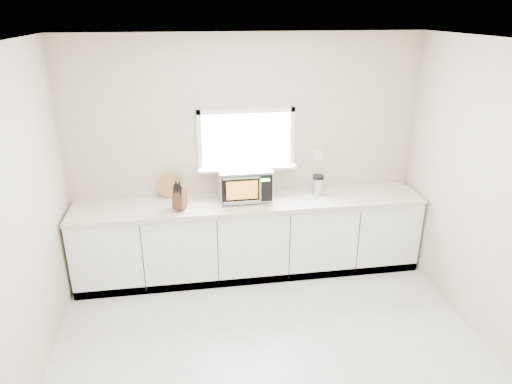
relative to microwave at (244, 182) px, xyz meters
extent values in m
plane|color=beige|center=(0.05, -1.77, -1.11)|extent=(4.00, 4.00, 0.00)
cube|color=#B4A48F|center=(0.05, 0.23, 0.24)|extent=(4.00, 0.02, 2.70)
cube|color=white|center=(0.05, 0.21, 0.44)|extent=(1.00, 0.02, 0.60)
cube|color=white|center=(0.05, 0.15, 0.12)|extent=(1.12, 0.16, 0.03)
cube|color=white|center=(0.05, 0.20, 0.76)|extent=(1.10, 0.04, 0.05)
cube|color=white|center=(0.05, 0.20, 0.11)|extent=(1.10, 0.04, 0.05)
cube|color=white|center=(-0.47, 0.20, 0.44)|extent=(0.05, 0.04, 0.70)
cube|color=white|center=(0.58, 0.20, 0.44)|extent=(0.05, 0.04, 0.70)
cube|color=white|center=(0.90, 0.22, 0.21)|extent=(0.12, 0.01, 0.12)
cube|color=white|center=(0.05, -0.07, -0.67)|extent=(3.92, 0.60, 0.88)
cube|color=beige|center=(0.05, -0.08, -0.21)|extent=(3.92, 0.64, 0.04)
cylinder|color=black|center=(-0.24, -0.17, -0.18)|extent=(0.03, 0.03, 0.02)
cylinder|color=black|center=(-0.24, 0.17, -0.18)|extent=(0.03, 0.03, 0.02)
cylinder|color=black|center=(0.24, -0.16, -0.18)|extent=(0.03, 0.03, 0.02)
cylinder|color=black|center=(0.24, 0.18, -0.18)|extent=(0.03, 0.03, 0.02)
cube|color=#ADAFB4|center=(0.00, 0.01, 0.00)|extent=(0.58, 0.44, 0.34)
cube|color=black|center=(0.00, -0.22, 0.00)|extent=(0.55, 0.02, 0.30)
cube|color=orange|center=(-0.05, -0.22, 0.00)|extent=(0.34, 0.01, 0.21)
cylinder|color=silver|center=(0.14, -0.24, 0.00)|extent=(0.02, 0.02, 0.27)
cube|color=black|center=(0.20, -0.22, 0.00)|extent=(0.14, 0.01, 0.30)
cube|color=#19FF33|center=(0.20, -0.22, 0.10)|extent=(0.10, 0.01, 0.03)
cube|color=silver|center=(0.00, 0.01, 0.17)|extent=(0.58, 0.44, 0.01)
cube|color=#472719|center=(-0.72, -0.19, -0.05)|extent=(0.18, 0.25, 0.28)
cube|color=black|center=(-0.77, -0.23, 0.06)|extent=(0.03, 0.05, 0.10)
cube|color=black|center=(-0.73, -0.24, 0.07)|extent=(0.03, 0.05, 0.10)
cube|color=black|center=(-0.70, -0.25, 0.05)|extent=(0.03, 0.05, 0.10)
cube|color=black|center=(-0.75, -0.24, 0.09)|extent=(0.03, 0.05, 0.10)
cube|color=black|center=(-0.71, -0.25, 0.09)|extent=(0.03, 0.05, 0.10)
cylinder|color=#A88141|center=(-0.82, 0.17, -0.05)|extent=(0.29, 0.07, 0.29)
cylinder|color=#ADAFB4|center=(0.86, 0.00, -0.10)|extent=(0.14, 0.14, 0.19)
cylinder|color=black|center=(0.86, 0.00, 0.01)|extent=(0.13, 0.13, 0.04)
camera|label=1|loc=(-0.61, -4.73, 1.81)|focal=32.00mm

